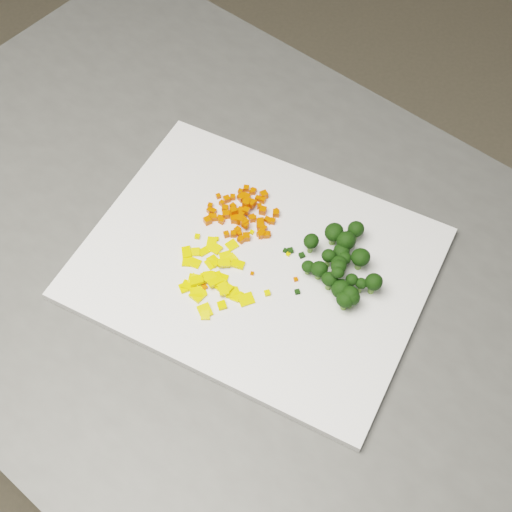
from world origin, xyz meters
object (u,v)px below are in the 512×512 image
(pepper_pile, at_px, (215,275))
(cutting_board, at_px, (256,263))
(carrot_pile, at_px, (242,212))
(broccoli_pile, at_px, (340,260))
(counter_block, at_px, (228,390))

(pepper_pile, bearing_deg, cutting_board, 46.79)
(carrot_pile, bearing_deg, broccoli_pile, -15.57)
(counter_block, height_order, pepper_pile, pepper_pile)
(cutting_board, bearing_deg, broccoli_pile, 10.22)
(cutting_board, height_order, broccoli_pile, broccoli_pile)
(cutting_board, distance_m, pepper_pile, 0.06)
(carrot_pile, distance_m, broccoli_pile, 0.14)
(counter_block, relative_size, cutting_board, 2.48)
(pepper_pile, bearing_deg, broccoli_pile, 23.05)
(carrot_pile, bearing_deg, pepper_pile, -90.09)
(broccoli_pile, bearing_deg, cutting_board, -169.78)
(pepper_pile, relative_size, broccoli_pile, 0.97)
(pepper_pile, distance_m, broccoli_pile, 0.15)
(carrot_pile, relative_size, broccoli_pile, 0.83)
(pepper_pile, height_order, broccoli_pile, broccoli_pile)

